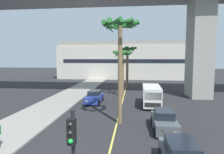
# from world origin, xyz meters

# --- Properties ---
(sidewalk_left) EXTENTS (4.80, 80.00, 0.15)m
(sidewalk_left) POSITION_xyz_m (-8.00, 16.00, 0.07)
(sidewalk_left) COLOR gray
(sidewalk_left) RESTS_ON ground
(lane_stripe_center) EXTENTS (0.14, 56.00, 0.01)m
(lane_stripe_center) POSITION_xyz_m (0.00, 24.00, 0.00)
(lane_stripe_center) COLOR #DBCC4C
(lane_stripe_center) RESTS_ON ground
(pier_building_backdrop) EXTENTS (38.07, 8.04, 10.03)m
(pier_building_backdrop) POSITION_xyz_m (0.00, 55.93, 4.95)
(pier_building_backdrop) COLOR beige
(pier_building_backdrop) RESTS_ON ground
(car_queue_front) EXTENTS (1.92, 4.15, 1.56)m
(car_queue_front) POSITION_xyz_m (-3.52, 25.58, 0.72)
(car_queue_front) COLOR navy
(car_queue_front) RESTS_ON ground
(car_queue_third) EXTENTS (1.85, 4.11, 1.56)m
(car_queue_third) POSITION_xyz_m (3.84, 16.82, 0.72)
(car_queue_third) COLOR #4C5156
(car_queue_third) RESTS_ON ground
(delivery_van) EXTENTS (2.27, 5.30, 2.36)m
(delivery_van) POSITION_xyz_m (3.54, 24.63, 1.29)
(delivery_van) COLOR silver
(delivery_van) RESTS_ON ground
(palm_tree_near_median) EXTENTS (3.26, 3.29, 8.92)m
(palm_tree_near_median) POSITION_xyz_m (0.23, 17.95, 7.45)
(palm_tree_near_median) COLOR brown
(palm_tree_near_median) RESTS_ON ground
(palm_tree_mid_median) EXTENTS (3.56, 3.57, 7.83)m
(palm_tree_mid_median) POSITION_xyz_m (0.21, 38.25, 6.18)
(palm_tree_mid_median) COLOR brown
(palm_tree_mid_median) RESTS_ON ground
(palm_tree_far_median) EXTENTS (2.92, 2.95, 6.83)m
(palm_tree_far_median) POSITION_xyz_m (-0.21, 29.82, 5.41)
(palm_tree_far_median) COLOR brown
(palm_tree_far_median) RESTS_ON ground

